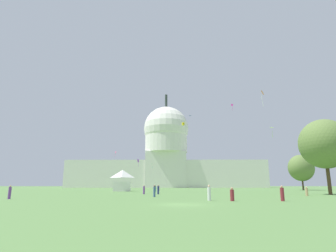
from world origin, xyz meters
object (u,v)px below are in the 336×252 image
event_tent (122,180)px  person_purple_front_center (10,193)px  tree_east_far (324,144)px  person_purple_lawn_far_right (159,188)px  kite_orange_mid (262,94)px  capitol_building (166,155)px  kite_yellow_mid (183,124)px  person_denim_back_left (154,191)px  person_maroon_mid_left (232,195)px  kite_pink_low (116,153)px  person_white_edge_west (209,193)px  kite_violet_low (138,161)px  kite_magenta_high (232,105)px  kite_turquoise_low (153,165)px  person_navy_near_tree_east (158,190)px  kite_blue_high (190,116)px  tree_east_near (301,168)px  person_teal_deep_crowd (155,189)px  person_tan_near_tent (307,192)px  person_purple_back_center (144,190)px  kite_lime_mid (273,129)px  person_maroon_near_tree_west (282,194)px

event_tent → person_purple_front_center: size_ratio=3.46×
tree_east_far → person_purple_lawn_far_right: size_ratio=8.34×
person_purple_front_center → kite_orange_mid: kite_orange_mid is taller
capitol_building → kite_yellow_mid: bearing=-85.8°
person_denim_back_left → person_maroon_mid_left: size_ratio=1.14×
capitol_building → kite_pink_low: size_ratio=54.97×
person_white_edge_west → kite_orange_mid: kite_orange_mid is taller
kite_orange_mid → kite_violet_low: bearing=-76.1°
tree_east_far → kite_magenta_high: 95.60m
person_maroon_mid_left → kite_orange_mid: size_ratio=0.38×
person_purple_front_center → kite_yellow_mid: size_ratio=1.78×
kite_orange_mid → kite_pink_low: bearing=-63.6°
person_white_edge_west → kite_turquoise_low: bearing=162.5°
person_purple_lawn_far_right → person_navy_near_tree_east: 27.49m
tree_east_far → person_purple_front_center: 53.24m
kite_blue_high → tree_east_near: bearing=-11.0°
kite_pink_low → kite_orange_mid: bearing=-179.1°
person_teal_deep_crowd → kite_magenta_high: bearing=-12.5°
person_tan_near_tent → kite_orange_mid: kite_orange_mid is taller
kite_blue_high → kite_orange_mid: size_ratio=0.35×
person_denim_back_left → kite_magenta_high: bearing=49.5°
tree_east_far → kite_turquoise_low: size_ratio=6.08×
person_purple_front_center → person_purple_back_center: (15.29, 19.06, -0.02)m
person_navy_near_tree_east → kite_lime_mid: size_ratio=0.45×
tree_east_far → person_denim_back_left: 34.40m
person_maroon_near_tree_west → kite_orange_mid: bearing=-80.1°
person_purple_lawn_far_right → kite_yellow_mid: size_ratio=1.74×
kite_yellow_mid → person_purple_lawn_far_right: bearing=172.9°
kite_violet_low → tree_east_far: bearing=154.7°
person_purple_back_center → person_tan_near_tent: size_ratio=1.13×
tree_east_far → kite_violet_low: (-45.28, 78.92, 3.42)m
kite_violet_low → person_purple_lawn_far_right: bearing=138.9°
kite_violet_low → capitol_building: bearing=-66.8°
kite_pink_low → person_denim_back_left: bearing=156.7°
tree_east_far → person_purple_lawn_far_right: 45.55m
event_tent → person_purple_front_center: (-6.52, -43.98, -2.24)m
person_teal_deep_crowd → kite_lime_mid: 59.66m
tree_east_near → person_navy_near_tree_east: bearing=-138.0°
person_navy_near_tree_east → person_purple_back_center: bearing=99.5°
person_maroon_near_tree_west → kite_violet_low: kite_violet_low is taller
kite_lime_mid → person_tan_near_tent: bearing=-131.5°
person_maroon_mid_left → kite_blue_high: bearing=-68.0°
tree_east_near → person_purple_front_center: 91.89m
capitol_building → tree_east_far: bearing=-76.5°
person_purple_lawn_far_right → person_tan_near_tent: person_purple_lawn_far_right is taller
person_white_edge_west → kite_lime_mid: size_ratio=0.46×
person_purple_front_center → person_navy_near_tree_east: person_purple_front_center is taller
kite_blue_high → kite_pink_low: kite_blue_high is taller
person_navy_near_tree_east → kite_yellow_mid: size_ratio=1.77×
person_teal_deep_crowd → person_denim_back_left: bearing=-159.6°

